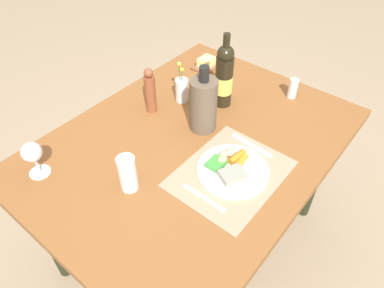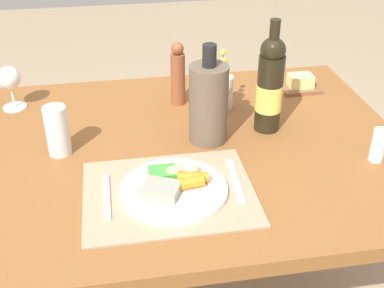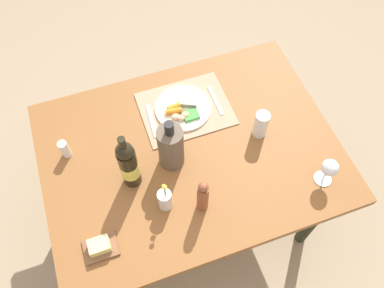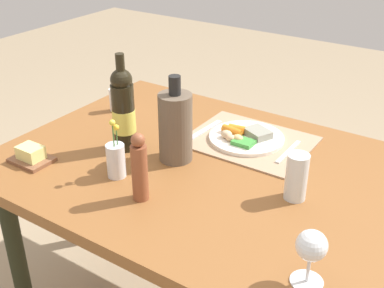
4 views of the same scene
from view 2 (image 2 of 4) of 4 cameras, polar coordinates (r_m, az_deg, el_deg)
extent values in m
cube|color=brown|center=(1.41, -1.60, -0.88)|extent=(1.29, 0.96, 0.04)
cylinder|color=black|center=(1.94, -19.01, -5.42)|extent=(0.06, 0.06, 0.68)
cylinder|color=black|center=(2.03, 12.12, -2.51)|extent=(0.06, 0.06, 0.68)
cube|color=tan|center=(1.21, -2.64, -5.63)|extent=(0.41, 0.33, 0.01)
cylinder|color=white|center=(1.21, -2.09, -5.25)|extent=(0.26, 0.26, 0.01)
cube|color=gray|center=(1.18, -3.55, -5.23)|extent=(0.11, 0.10, 0.03)
cylinder|color=orange|center=(1.19, -0.20, -4.47)|extent=(0.06, 0.04, 0.03)
cylinder|color=orange|center=(1.21, 0.12, -3.83)|extent=(0.08, 0.04, 0.03)
ellipsoid|color=#DAB978|center=(1.24, -2.14, -3.10)|extent=(0.04, 0.03, 0.02)
ellipsoid|color=#DCAE81|center=(1.25, -1.20, -2.77)|extent=(0.04, 0.03, 0.02)
ellipsoid|color=#CCAD86|center=(1.24, -0.03, -2.93)|extent=(0.04, 0.03, 0.03)
cube|color=green|center=(1.24, -3.37, -3.25)|extent=(0.07, 0.06, 0.01)
cube|color=silver|center=(1.21, -9.71, -5.91)|extent=(0.02, 0.18, 0.00)
cube|color=silver|center=(1.25, 4.97, -4.11)|extent=(0.03, 0.19, 0.00)
cylinder|color=silver|center=(1.58, 3.67, 5.93)|extent=(0.06, 0.06, 0.11)
cylinder|color=#3F7233|center=(1.56, 3.60, 6.74)|extent=(0.00, 0.00, 0.16)
sphere|color=yellow|center=(1.53, 3.70, 9.52)|extent=(0.02, 0.02, 0.02)
cylinder|color=#3F7233|center=(1.57, 3.50, 7.31)|extent=(0.00, 0.00, 0.18)
sphere|color=yellow|center=(1.54, 3.61, 10.45)|extent=(0.02, 0.02, 0.02)
cylinder|color=brown|center=(1.37, 1.90, 4.56)|extent=(0.11, 0.11, 0.22)
cylinder|color=black|center=(1.32, 2.01, 10.09)|extent=(0.04, 0.04, 0.06)
cylinder|color=white|center=(1.70, -19.59, 4.00)|extent=(0.08, 0.08, 0.00)
cylinder|color=white|center=(1.68, -19.81, 5.10)|extent=(0.01, 0.01, 0.07)
sphere|color=white|center=(1.65, -20.22, 7.15)|extent=(0.07, 0.07, 0.07)
cube|color=brown|center=(1.76, 12.21, 6.29)|extent=(0.13, 0.10, 0.01)
cube|color=#F1E989|center=(1.75, 12.31, 7.09)|extent=(0.08, 0.06, 0.04)
cylinder|color=silver|center=(1.38, -15.16, 1.48)|extent=(0.06, 0.06, 0.14)
cylinder|color=silver|center=(1.39, -15.00, 0.49)|extent=(0.06, 0.06, 0.08)
cylinder|color=brown|center=(1.59, -1.62, 7.41)|extent=(0.05, 0.05, 0.17)
sphere|color=brown|center=(1.55, -1.68, 10.86)|extent=(0.04, 0.04, 0.04)
cylinder|color=black|center=(1.45, 8.83, 5.72)|extent=(0.07, 0.07, 0.23)
sphere|color=black|center=(1.40, 9.26, 10.55)|extent=(0.07, 0.07, 0.07)
cylinder|color=black|center=(1.38, 9.43, 12.32)|extent=(0.03, 0.03, 0.08)
cylinder|color=#ECE25B|center=(1.45, 8.79, 5.32)|extent=(0.08, 0.08, 0.08)
cylinder|color=white|center=(1.40, 20.56, -0.12)|extent=(0.04, 0.04, 0.09)
camera|label=1|loc=(0.86, -72.03, 28.11)|focal=33.32mm
camera|label=3|loc=(2.17, 4.14, 51.95)|focal=36.53mm
camera|label=4|loc=(2.40, -27.29, 30.00)|focal=46.17mm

